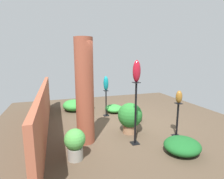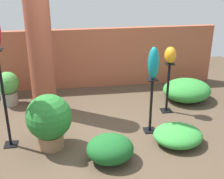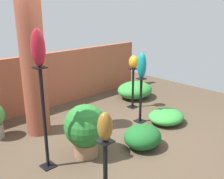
% 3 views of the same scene
% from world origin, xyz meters
% --- Properties ---
extents(ground_plane, '(8.00, 8.00, 0.00)m').
position_xyz_m(ground_plane, '(0.00, 0.00, 0.00)').
color(ground_plane, '#4C3D2D').
extents(brick_wall_back, '(5.60, 0.12, 1.30)m').
position_xyz_m(brick_wall_back, '(0.00, 2.33, 0.65)').
color(brick_wall_back, '#9E5138').
rests_on(brick_wall_back, ground).
extents(brick_pillar, '(0.44, 0.44, 2.59)m').
position_xyz_m(brick_pillar, '(-0.89, 1.31, 1.29)').
color(brick_pillar, brown).
rests_on(brick_pillar, ground).
extents(pedestal_ruby, '(0.20, 0.20, 1.55)m').
position_xyz_m(pedestal_ruby, '(-1.37, 0.17, 0.72)').
color(pedestal_ruby, black).
rests_on(pedestal_ruby, ground).
extents(pedestal_bronze, '(0.20, 0.20, 0.93)m').
position_xyz_m(pedestal_bronze, '(-1.33, -1.10, 0.42)').
color(pedestal_bronze, black).
rests_on(pedestal_bronze, ground).
extents(pedestal_amber, '(0.20, 0.20, 0.96)m').
position_xyz_m(pedestal_amber, '(1.38, 0.93, 0.43)').
color(pedestal_amber, black).
rests_on(pedestal_amber, ground).
extents(pedestal_teal, '(0.20, 0.20, 0.95)m').
position_xyz_m(pedestal_teal, '(0.89, 0.27, 0.43)').
color(pedestal_teal, black).
rests_on(pedestal_teal, ground).
extents(art_vase_ruby, '(0.19, 0.18, 0.51)m').
position_xyz_m(art_vase_ruby, '(-1.37, 0.17, 1.81)').
color(art_vase_ruby, maroon).
rests_on(art_vase_ruby, pedestal_ruby).
extents(art_vase_bronze, '(0.17, 0.17, 0.34)m').
position_xyz_m(art_vase_bronze, '(-1.33, -1.10, 1.10)').
color(art_vase_bronze, brown).
rests_on(art_vase_bronze, pedestal_bronze).
extents(art_vase_amber, '(0.21, 0.23, 0.30)m').
position_xyz_m(art_vase_amber, '(1.38, 0.93, 1.11)').
color(art_vase_amber, orange).
rests_on(art_vase_amber, pedestal_amber).
extents(art_vase_teal, '(0.17, 0.18, 0.52)m').
position_xyz_m(art_vase_teal, '(0.89, 0.27, 1.21)').
color(art_vase_teal, '#0F727A').
rests_on(art_vase_teal, pedestal_teal).
extents(potted_plant_front_left, '(0.69, 0.69, 0.87)m').
position_xyz_m(potted_plant_front_left, '(-0.74, 0.03, 0.48)').
color(potted_plant_front_left, '#936B4C').
rests_on(potted_plant_front_left, ground).
extents(potted_plant_back_center, '(0.44, 0.44, 0.67)m').
position_xyz_m(potted_plant_back_center, '(-1.60, 1.66, 0.37)').
color(potted_plant_back_center, gray).
rests_on(potted_plant_back_center, ground).
extents(foliage_bed_east, '(0.77, 0.83, 0.35)m').
position_xyz_m(foliage_bed_east, '(-2.09, -0.66, 0.17)').
color(foliage_bed_east, '#195923').
rests_on(foliage_bed_east, ground).
extents(foliage_bed_west, '(0.68, 0.62, 0.39)m').
position_xyz_m(foliage_bed_west, '(0.12, -0.44, 0.19)').
color(foliage_bed_west, '#195923').
rests_on(foliage_bed_west, ground).
extents(foliage_bed_center, '(0.78, 0.70, 0.27)m').
position_xyz_m(foliage_bed_center, '(1.23, -0.14, 0.14)').
color(foliage_bed_center, '#338C38').
rests_on(foliage_bed_center, ground).
extents(foliage_bed_rear, '(0.97, 0.85, 0.42)m').
position_xyz_m(foliage_bed_rear, '(1.93, 1.35, 0.21)').
color(foliage_bed_rear, '#338C38').
rests_on(foliage_bed_rear, ground).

